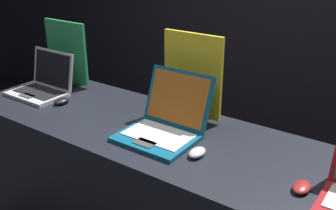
{
  "coord_description": "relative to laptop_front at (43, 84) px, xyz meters",
  "views": [
    {
      "loc": [
        0.97,
        -1.05,
        1.81
      ],
      "look_at": [
        -0.0,
        0.34,
        1.1
      ],
      "focal_mm": 42.0,
      "sensor_mm": 36.0,
      "label": 1
    }
  ],
  "objects": [
    {
      "name": "wall_back",
      "position": [
        0.93,
        1.56,
        0.4
      ],
      "size": [
        8.0,
        0.05,
        2.8
      ],
      "color": "black",
      "rests_on": "ground_plane"
    },
    {
      "name": "laptop_front",
      "position": [
        0.0,
        0.0,
        0.0
      ],
      "size": [
        0.34,
        0.28,
        0.25
      ],
      "color": "#B7B7BC",
      "rests_on": "display_counter"
    },
    {
      "name": "mouse_front",
      "position": [
        0.22,
        -0.05,
        -0.04
      ],
      "size": [
        0.06,
        0.1,
        0.03
      ],
      "color": "black",
      "rests_on": "display_counter"
    },
    {
      "name": "promo_stand_front",
      "position": [
        -0.0,
        0.2,
        0.14
      ],
      "size": [
        0.34,
        0.07,
        0.41
      ],
      "color": "black",
      "rests_on": "display_counter"
    },
    {
      "name": "laptop_middle",
      "position": [
        0.92,
        -0.03,
        0.01
      ],
      "size": [
        0.35,
        0.38,
        0.28
      ],
      "color": "#0F5170",
      "rests_on": "display_counter"
    },
    {
      "name": "mouse_middle",
      "position": [
        1.16,
        -0.11,
        -0.04
      ],
      "size": [
        0.06,
        0.1,
        0.03
      ],
      "color": "#B2B2B7",
      "rests_on": "display_counter"
    },
    {
      "name": "promo_stand_middle",
      "position": [
        0.92,
        0.21,
        0.16
      ],
      "size": [
        0.33,
        0.07,
        0.45
      ],
      "color": "black",
      "rests_on": "display_counter"
    },
    {
      "name": "mouse_back",
      "position": [
        1.61,
        -0.11,
        -0.04
      ],
      "size": [
        0.06,
        0.1,
        0.03
      ],
      "color": "maroon",
      "rests_on": "display_counter"
    }
  ]
}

